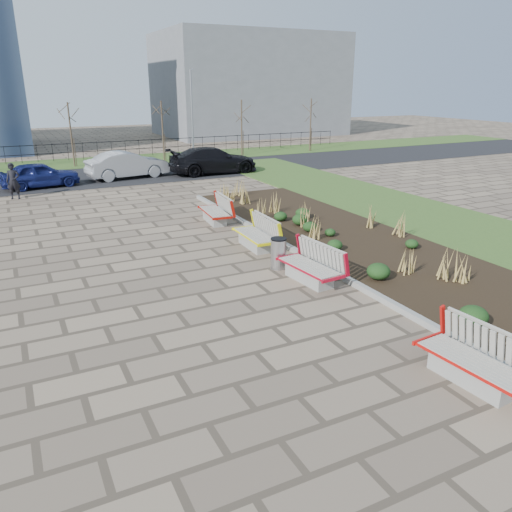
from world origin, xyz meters
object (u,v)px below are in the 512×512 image
car_black (213,160)px  bench_a (473,358)px  litter_bin (278,254)px  car_silver (128,165)px  bench_c (255,233)px  car_blue (40,175)px  pedestrian (13,181)px  lamp_east (192,116)px  bench_d (214,210)px  bench_b (309,264)px

car_black → bench_a: bearing=170.6°
litter_bin → car_silver: 16.77m
bench_c → car_blue: bearing=113.0°
bench_c → litter_bin: bench_c is taller
car_blue → pedestrian: bearing=143.2°
lamp_east → bench_a: bearing=-99.9°
bench_d → lamp_east: bearing=78.0°
car_silver → lamp_east: 8.10m
litter_bin → pedestrian: (-6.55, 13.68, 0.39)m
pedestrian → litter_bin: bearing=-53.8°
bench_a → pedestrian: pedestrian is taller
bench_a → car_black: 23.16m
bench_a → bench_b: (0.00, 5.46, 0.00)m
bench_b → litter_bin: bearing=95.2°
bench_a → car_black: car_black is taller
bench_b → car_silver: car_silver is taller
pedestrian → car_black: pedestrian is taller
bench_a → car_blue: (-5.49, 22.74, 0.18)m
bench_d → car_silver: car_silver is taller
car_blue → car_silver: (4.69, 0.76, 0.09)m
bench_c → car_black: size_ratio=0.39×
bench_c → lamp_east: (5.00, 19.90, 2.54)m
bench_b → car_blue: (-5.49, 17.28, 0.18)m
bench_c → car_silver: 14.74m
bench_d → pedestrian: (-6.79, 8.09, 0.34)m
bench_b → car_silver: (-0.80, 18.04, 0.27)m
bench_d → bench_c: bearing=-85.0°
bench_c → car_silver: car_silver is taller
litter_bin → car_silver: car_silver is taller
bench_b → car_silver: 18.06m
pedestrian → car_silver: pedestrian is taller
car_silver → bench_a: bearing=174.4°
bench_a → car_blue: car_blue is taller
bench_a → car_blue: 23.39m
bench_a → bench_b: size_ratio=1.00×
bench_d → car_blue: 11.77m
bench_a → car_black: (4.14, 22.79, 0.29)m
car_black → pedestrian: bearing=103.1°
bench_d → litter_bin: bench_d is taller
car_black → lamp_east: bearing=-7.5°
lamp_east → litter_bin: bearing=-103.4°
bench_a → bench_d: 12.33m
car_black → lamp_east: (0.86, 5.90, 2.25)m
bench_c → bench_d: bearing=91.5°
bench_d → car_black: bearing=73.4°
litter_bin → bench_c: bearing=83.2°
car_silver → lamp_east: size_ratio=0.76×
bench_d → litter_bin: 5.59m
car_silver → pedestrian: bearing=109.7°
car_blue → bench_d: bearing=-159.7°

